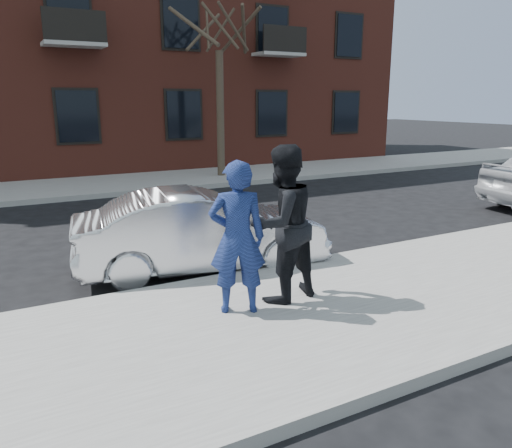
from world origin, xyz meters
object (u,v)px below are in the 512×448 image
silver_sedan (202,231)px  man_peacoat (282,224)px  street_tree (219,13)px  man_hoodie (237,238)px

silver_sedan → man_peacoat: 2.07m
silver_sedan → street_tree: bearing=-17.2°
silver_sedan → man_peacoat: bearing=-161.3°
street_tree → silver_sedan: size_ratio=1.68×
silver_sedan → man_hoodie: size_ratio=2.11×
man_peacoat → silver_sedan: bearing=-91.5°
street_tree → man_peacoat: 12.20m
man_hoodie → man_peacoat: size_ratio=0.93×
street_tree → man_peacoat: bearing=-110.5°
man_hoodie → man_peacoat: bearing=-151.0°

